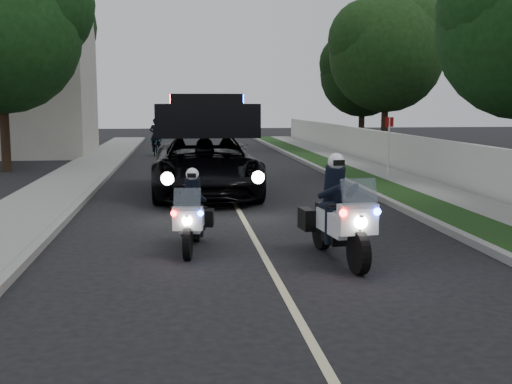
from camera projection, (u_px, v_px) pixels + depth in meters
The scene contains 19 objects.
ground at pixel (296, 314), 8.21m from camera, with size 120.00×120.00×0.00m, color black.
curb_right at pixel (372, 194), 18.51m from camera, with size 0.20×60.00×0.15m, color gray.
grass_verge at pixel (395, 193), 18.60m from camera, with size 1.20×60.00×0.16m, color #193814.
sidewalk_right at pixel (438, 192), 18.75m from camera, with size 1.40×60.00×0.16m, color gray.
property_wall at pixel (471, 169), 18.77m from camera, with size 0.22×60.00×1.50m, color beige.
curb_left at pixel (84, 199), 17.54m from camera, with size 0.20×60.00×0.15m, color gray.
sidewalk_left at pixel (43, 199), 17.41m from camera, with size 2.00×60.00×0.16m, color gray.
building_far at pixel (9, 87), 32.09m from camera, with size 8.00×6.00×7.00m, color #A8A396.
lane_marking at pixel (232, 199), 18.04m from camera, with size 0.12×50.00×0.01m, color #BFB78C.
police_moto_left at pixel (193, 250), 11.79m from camera, with size 0.63×1.79×1.52m, color silver, non-canonical shape.
police_moto_right at pixel (338, 260), 11.01m from camera, with size 0.77×2.19×1.86m, color silver, non-canonical shape.
police_suv at pixel (206, 195), 18.84m from camera, with size 3.01×6.50×3.16m, color black.
bicycle at pixel (156, 156), 32.69m from camera, with size 0.55×1.57×0.82m, color black.
cyclist at pixel (156, 156), 32.69m from camera, with size 0.62×0.41×1.72m, color black.
sign_post at pixel (388, 178), 22.93m from camera, with size 0.35×0.35×2.27m, color #AD0C1F, non-canonical shape.
tree_right_d at pixel (384, 153), 34.41m from camera, with size 6.08×6.08×10.13m, color #1A3B13, non-canonical shape.
tree_right_e at pixel (361, 147), 38.79m from camera, with size 5.12×5.12×8.54m, color black, non-canonical shape.
tree_left_near at pixel (7, 172), 25.11m from camera, with size 6.29×6.29×10.49m, color #173F15, non-canonical shape.
tree_left_far at pixel (31, 151), 35.39m from camera, with size 6.61×6.61×11.01m, color #153511, non-canonical shape.
Camera 1 is at (-1.46, -7.79, 2.71)m, focal length 44.55 mm.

